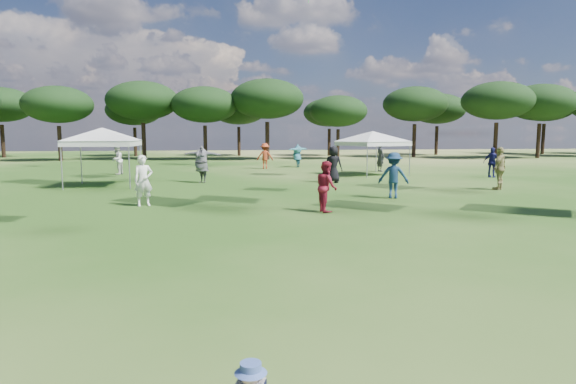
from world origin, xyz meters
The scene contains 4 objects.
tree_line centered at (2.39, 47.41, 5.42)m, with size 108.78×17.63×7.77m.
tent_left centered at (-6.43, 21.91, 2.61)m, with size 6.15×6.15×3.03m.
tent_right centered at (7.92, 26.26, 2.47)m, with size 6.18×6.18×2.90m.
festival_crowd centered at (0.11, 23.52, 0.87)m, with size 28.53×21.55×1.89m.
Camera 1 is at (-0.82, -1.55, 2.46)m, focal length 30.00 mm.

